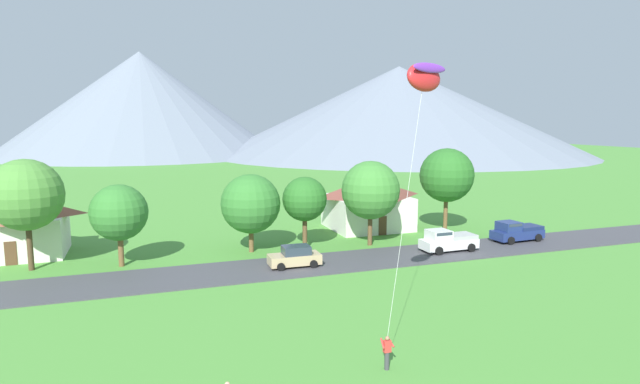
% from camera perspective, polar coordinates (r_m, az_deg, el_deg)
% --- Properties ---
extents(road_strip, '(160.00, 6.28, 0.08)m').
position_cam_1_polar(road_strip, '(42.00, -4.56, -8.38)').
color(road_strip, '#424247').
rests_on(road_strip, ground).
extents(mountain_far_west_ridge, '(129.81, 129.81, 30.73)m').
position_cam_1_polar(mountain_far_west_ridge, '(184.98, 8.69, 8.91)').
color(mountain_far_west_ridge, slate).
rests_on(mountain_far_west_ridge, ground).
extents(mountain_far_east_ridge, '(96.31, 96.31, 35.56)m').
position_cam_1_polar(mountain_far_east_ridge, '(191.68, -19.23, 9.25)').
color(mountain_far_east_ridge, slate).
rests_on(mountain_far_east_ridge, ground).
extents(house_leftmost, '(8.91, 8.21, 5.55)m').
position_cam_1_polar(house_leftmost, '(56.85, 5.31, -1.17)').
color(house_leftmost, silver).
rests_on(house_leftmost, ground).
extents(house_left_center, '(8.21, 6.50, 5.46)m').
position_cam_1_polar(house_left_center, '(52.00, -30.61, -3.15)').
color(house_left_center, silver).
rests_on(house_left_center, ground).
extents(tree_near_left, '(4.58, 4.58, 6.76)m').
position_cam_1_polar(tree_near_left, '(44.50, -21.44, -2.15)').
color(tree_near_left, brown).
rests_on(tree_near_left, ground).
extents(tree_left_of_center, '(5.36, 5.36, 7.11)m').
position_cam_1_polar(tree_left_of_center, '(46.43, -7.72, -1.31)').
color(tree_left_of_center, brown).
rests_on(tree_left_of_center, ground).
extents(tree_center, '(5.71, 5.71, 8.97)m').
position_cam_1_polar(tree_center, '(55.93, 13.91, 1.81)').
color(tree_center, brown).
rests_on(tree_center, ground).
extents(tree_right_of_center, '(5.54, 5.54, 8.10)m').
position_cam_1_polar(tree_right_of_center, '(48.64, 5.64, 0.20)').
color(tree_right_of_center, brown).
rests_on(tree_right_of_center, ground).
extents(tree_near_right, '(4.12, 4.12, 6.73)m').
position_cam_1_polar(tree_near_right, '(47.26, -1.71, -0.81)').
color(tree_near_right, brown).
rests_on(tree_near_right, ground).
extents(tree_far_right, '(5.64, 5.64, 8.90)m').
position_cam_1_polar(tree_far_right, '(46.21, -29.88, -0.29)').
color(tree_far_right, '#4C3823').
rests_on(tree_far_right, ground).
extents(parked_car_tan_mid_west, '(4.24, 2.15, 1.68)m').
position_cam_1_polar(parked_car_tan_mid_west, '(41.98, -2.81, -7.20)').
color(parked_car_tan_mid_west, tan).
rests_on(parked_car_tan_mid_west, road_strip).
extents(pickup_truck_white_west_side, '(5.23, 2.38, 1.99)m').
position_cam_1_polar(pickup_truck_white_west_side, '(48.13, 13.99, -5.23)').
color(pickup_truck_white_west_side, white).
rests_on(pickup_truck_white_west_side, road_strip).
extents(pickup_truck_navy_east_side, '(5.29, 2.52, 1.99)m').
position_cam_1_polar(pickup_truck_navy_east_side, '(54.08, 20.96, -4.08)').
color(pickup_truck_navy_east_side, navy).
rests_on(pickup_truck_navy_east_side, road_strip).
extents(kite_flyer_with_kite, '(4.72, 3.63, 14.78)m').
position_cam_1_polar(kite_flyer_with_kite, '(26.91, 11.39, 11.49)').
color(kite_flyer_with_kite, '#3D3D42').
rests_on(kite_flyer_with_kite, ground).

